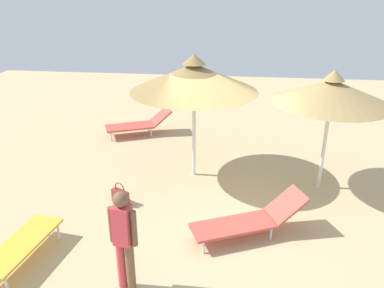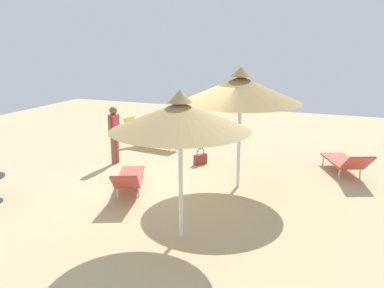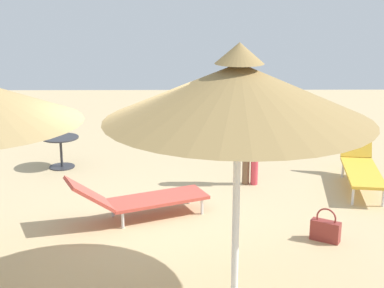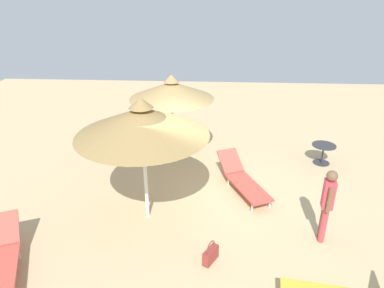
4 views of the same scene
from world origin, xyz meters
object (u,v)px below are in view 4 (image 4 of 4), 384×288
person_standing_edge (327,202)px  side_table_round (323,151)px  parasol_umbrella_back (172,90)px  lounge_chair_front (242,178)px  parasol_umbrella_center (142,121)px  handbag (211,254)px

person_standing_edge → side_table_round: 3.77m
parasol_umbrella_back → lounge_chair_front: parasol_umbrella_back is taller
parasol_umbrella_back → person_standing_edge: (-3.51, -3.59, -1.31)m
parasol_umbrella_center → person_standing_edge: (-0.59, -3.88, -1.46)m
parasol_umbrella_center → person_standing_edge: parasol_umbrella_center is taller
parasol_umbrella_back → person_standing_edge: 5.19m
person_standing_edge → handbag: person_standing_edge is taller
parasol_umbrella_back → handbag: parasol_umbrella_back is taller
parasol_umbrella_center → side_table_round: 6.07m
person_standing_edge → side_table_round: size_ratio=2.37×
side_table_round → person_standing_edge: bearing=164.4°
lounge_chair_front → handbag: 2.83m
person_standing_edge → lounge_chair_front: bearing=39.5°
lounge_chair_front → side_table_round: 3.08m
person_standing_edge → handbag: 2.62m
parasol_umbrella_back → parasol_umbrella_center: bearing=174.4°
person_standing_edge → parasol_umbrella_back: bearing=45.6°
parasol_umbrella_back → handbag: (-4.33, -1.22, -2.09)m
lounge_chair_front → person_standing_edge: 2.53m
side_table_round → handbag: bearing=142.5°
person_standing_edge → parasol_umbrella_center: bearing=81.4°
parasol_umbrella_center → lounge_chair_front: size_ratio=1.33×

